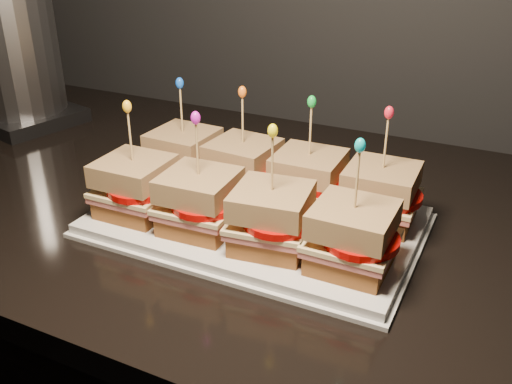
% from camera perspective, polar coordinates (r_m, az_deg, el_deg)
% --- Properties ---
extents(granite_slab, '(2.16, 0.75, 0.04)m').
position_cam_1_polar(granite_slab, '(0.84, 6.86, -3.30)').
color(granite_slab, black).
rests_on(granite_slab, cabinet).
extents(platter, '(0.43, 0.27, 0.02)m').
position_cam_1_polar(platter, '(0.79, 0.00, -2.99)').
color(platter, silver).
rests_on(platter, granite_slab).
extents(platter_rim, '(0.44, 0.28, 0.01)m').
position_cam_1_polar(platter_rim, '(0.79, 0.00, -3.36)').
color(platter_rim, silver).
rests_on(platter_rim, granite_slab).
extents(sandwich_0_bread_bot, '(0.09, 0.09, 0.02)m').
position_cam_1_polar(sandwich_0_bread_bot, '(0.90, -7.12, 2.06)').
color(sandwich_0_bread_bot, brown).
rests_on(sandwich_0_bread_bot, platter).
extents(sandwich_0_ham, '(0.10, 0.10, 0.01)m').
position_cam_1_polar(sandwich_0_ham, '(0.89, -7.18, 3.01)').
color(sandwich_0_ham, '#B4564E').
rests_on(sandwich_0_ham, sandwich_0_bread_bot).
extents(sandwich_0_cheese, '(0.10, 0.10, 0.01)m').
position_cam_1_polar(sandwich_0_cheese, '(0.89, -7.20, 3.43)').
color(sandwich_0_cheese, beige).
rests_on(sandwich_0_cheese, sandwich_0_ham).
extents(sandwich_0_tomato, '(0.09, 0.09, 0.01)m').
position_cam_1_polar(sandwich_0_tomato, '(0.88, -6.78, 3.61)').
color(sandwich_0_tomato, '#B80804').
rests_on(sandwich_0_tomato, sandwich_0_cheese).
extents(sandwich_0_bread_top, '(0.09, 0.09, 0.03)m').
position_cam_1_polar(sandwich_0_bread_top, '(0.88, -7.30, 5.07)').
color(sandwich_0_bread_top, '#61330F').
rests_on(sandwich_0_bread_top, sandwich_0_tomato).
extents(sandwich_0_pick, '(0.00, 0.00, 0.09)m').
position_cam_1_polar(sandwich_0_pick, '(0.86, -7.47, 7.88)').
color(sandwich_0_pick, tan).
rests_on(sandwich_0_pick, sandwich_0_bread_top).
extents(sandwich_0_frill, '(0.01, 0.01, 0.02)m').
position_cam_1_polar(sandwich_0_frill, '(0.85, -7.65, 10.75)').
color(sandwich_0_frill, blue).
rests_on(sandwich_0_frill, sandwich_0_pick).
extents(sandwich_1_bread_bot, '(0.09, 0.09, 0.02)m').
position_cam_1_polar(sandwich_1_bread_bot, '(0.85, -1.28, 0.83)').
color(sandwich_1_bread_bot, brown).
rests_on(sandwich_1_bread_bot, platter).
extents(sandwich_1_ham, '(0.10, 0.10, 0.01)m').
position_cam_1_polar(sandwich_1_ham, '(0.84, -1.29, 1.83)').
color(sandwich_1_ham, '#B4564E').
rests_on(sandwich_1_ham, sandwich_1_bread_bot).
extents(sandwich_1_cheese, '(0.11, 0.10, 0.01)m').
position_cam_1_polar(sandwich_1_cheese, '(0.84, -1.30, 2.26)').
color(sandwich_1_cheese, beige).
rests_on(sandwich_1_cheese, sandwich_1_ham).
extents(sandwich_1_tomato, '(0.09, 0.09, 0.01)m').
position_cam_1_polar(sandwich_1_tomato, '(0.83, -0.75, 2.44)').
color(sandwich_1_tomato, '#B80804').
rests_on(sandwich_1_tomato, sandwich_1_cheese).
extents(sandwich_1_bread_top, '(0.10, 0.10, 0.03)m').
position_cam_1_polar(sandwich_1_bread_top, '(0.83, -1.32, 3.99)').
color(sandwich_1_bread_top, '#61330F').
rests_on(sandwich_1_bread_top, sandwich_1_tomato).
extents(sandwich_1_pick, '(0.00, 0.00, 0.09)m').
position_cam_1_polar(sandwich_1_pick, '(0.82, -1.35, 6.94)').
color(sandwich_1_pick, tan).
rests_on(sandwich_1_pick, sandwich_1_bread_top).
extents(sandwich_1_frill, '(0.01, 0.01, 0.02)m').
position_cam_1_polar(sandwich_1_frill, '(0.80, -1.38, 9.98)').
color(sandwich_1_frill, orange).
rests_on(sandwich_1_frill, sandwich_1_pick).
extents(sandwich_2_bread_bot, '(0.09, 0.09, 0.02)m').
position_cam_1_polar(sandwich_2_bread_bot, '(0.81, 5.16, -0.54)').
color(sandwich_2_bread_bot, brown).
rests_on(sandwich_2_bread_bot, platter).
extents(sandwich_2_ham, '(0.10, 0.10, 0.01)m').
position_cam_1_polar(sandwich_2_ham, '(0.81, 5.21, 0.50)').
color(sandwich_2_ham, '#B4564E').
rests_on(sandwich_2_ham, sandwich_2_bread_bot).
extents(sandwich_2_cheese, '(0.10, 0.10, 0.01)m').
position_cam_1_polar(sandwich_2_cheese, '(0.80, 5.23, 0.95)').
color(sandwich_2_cheese, beige).
rests_on(sandwich_2_cheese, sandwich_2_ham).
extents(sandwich_2_tomato, '(0.09, 0.09, 0.01)m').
position_cam_1_polar(sandwich_2_tomato, '(0.79, 5.90, 1.11)').
color(sandwich_2_tomato, '#B80804').
rests_on(sandwich_2_tomato, sandwich_2_cheese).
extents(sandwich_2_bread_top, '(0.09, 0.09, 0.03)m').
position_cam_1_polar(sandwich_2_bread_top, '(0.79, 5.31, 2.74)').
color(sandwich_2_bread_top, '#61330F').
rests_on(sandwich_2_bread_top, sandwich_2_tomato).
extents(sandwich_2_pick, '(0.00, 0.00, 0.09)m').
position_cam_1_polar(sandwich_2_pick, '(0.78, 5.45, 5.81)').
color(sandwich_2_pick, tan).
rests_on(sandwich_2_pick, sandwich_2_bread_top).
extents(sandwich_2_frill, '(0.01, 0.01, 0.02)m').
position_cam_1_polar(sandwich_2_frill, '(0.76, 5.59, 8.98)').
color(sandwich_2_frill, green).
rests_on(sandwich_2_frill, sandwich_2_pick).
extents(sandwich_3_bread_bot, '(0.09, 0.09, 0.02)m').
position_cam_1_polar(sandwich_3_bread_bot, '(0.79, 12.13, -2.00)').
color(sandwich_3_bread_bot, brown).
rests_on(sandwich_3_bread_bot, platter).
extents(sandwich_3_ham, '(0.10, 0.10, 0.01)m').
position_cam_1_polar(sandwich_3_ham, '(0.78, 12.24, -0.95)').
color(sandwich_3_ham, '#B4564E').
rests_on(sandwich_3_ham, sandwich_3_bread_bot).
extents(sandwich_3_cheese, '(0.10, 0.10, 0.01)m').
position_cam_1_polar(sandwich_3_cheese, '(0.78, 12.29, -0.49)').
color(sandwich_3_cheese, beige).
rests_on(sandwich_3_cheese, sandwich_3_ham).
extents(sandwich_3_tomato, '(0.09, 0.09, 0.01)m').
position_cam_1_polar(sandwich_3_tomato, '(0.77, 13.09, -0.35)').
color(sandwich_3_tomato, '#B80804').
rests_on(sandwich_3_tomato, sandwich_3_cheese).
extents(sandwich_3_bread_top, '(0.09, 0.09, 0.03)m').
position_cam_1_polar(sandwich_3_bread_top, '(0.77, 12.48, 1.34)').
color(sandwich_3_bread_top, '#61330F').
rests_on(sandwich_3_bread_top, sandwich_3_tomato).
extents(sandwich_3_pick, '(0.00, 0.00, 0.09)m').
position_cam_1_polar(sandwich_3_pick, '(0.75, 12.82, 4.49)').
color(sandwich_3_pick, tan).
rests_on(sandwich_3_pick, sandwich_3_bread_top).
extents(sandwich_3_frill, '(0.01, 0.01, 0.02)m').
position_cam_1_polar(sandwich_3_frill, '(0.73, 13.16, 7.75)').
color(sandwich_3_frill, red).
rests_on(sandwich_3_frill, sandwich_3_pick).
extents(sandwich_4_bread_bot, '(0.09, 0.09, 0.02)m').
position_cam_1_polar(sandwich_4_bread_bot, '(0.81, -11.80, -1.18)').
color(sandwich_4_bread_bot, brown).
rests_on(sandwich_4_bread_bot, platter).
extents(sandwich_4_ham, '(0.10, 0.10, 0.01)m').
position_cam_1_polar(sandwich_4_ham, '(0.80, -11.91, -0.15)').
color(sandwich_4_ham, '#B4564E').
rests_on(sandwich_4_ham, sandwich_4_bread_bot).
extents(sandwich_4_cheese, '(0.10, 0.10, 0.01)m').
position_cam_1_polar(sandwich_4_cheese, '(0.80, -11.95, 0.30)').
color(sandwich_4_cheese, beige).
rests_on(sandwich_4_cheese, sandwich_4_ham).
extents(sandwich_4_tomato, '(0.09, 0.09, 0.01)m').
position_cam_1_polar(sandwich_4_tomato, '(0.79, -11.57, 0.45)').
color(sandwich_4_tomato, '#B80804').
rests_on(sandwich_4_tomato, sandwich_4_cheese).
extents(sandwich_4_bread_top, '(0.09, 0.09, 0.03)m').
position_cam_1_polar(sandwich_4_bread_top, '(0.79, -12.14, 2.09)').
color(sandwich_4_bread_top, '#61330F').
rests_on(sandwich_4_bread_top, sandwich_4_tomato).
extents(sandwich_4_pick, '(0.00, 0.00, 0.09)m').
position_cam_1_polar(sandwich_4_pick, '(0.77, -12.45, 5.17)').
color(sandwich_4_pick, tan).
rests_on(sandwich_4_pick, sandwich_4_bread_top).
extents(sandwich_4_frill, '(0.01, 0.01, 0.02)m').
position_cam_1_polar(sandwich_4_frill, '(0.76, -12.78, 8.34)').
color(sandwich_4_frill, yellow).
rests_on(sandwich_4_frill, sandwich_4_pick).
extents(sandwich_5_bread_bot, '(0.09, 0.09, 0.02)m').
position_cam_1_polar(sandwich_5_bread_bot, '(0.76, -5.57, -2.78)').
color(sandwich_5_bread_bot, brown).
rests_on(sandwich_5_bread_bot, platter).
extents(sandwich_5_ham, '(0.10, 0.10, 0.01)m').
position_cam_1_polar(sandwich_5_ham, '(0.75, -5.62, -1.69)').
color(sandwich_5_ham, '#B4564E').
rests_on(sandwich_5_ham, sandwich_5_bread_bot).
extents(sandwich_5_cheese, '(0.10, 0.10, 0.01)m').
position_cam_1_polar(sandwich_5_cheese, '(0.75, -5.64, -1.21)').
color(sandwich_5_cheese, beige).
rests_on(sandwich_5_cheese, sandwich_5_ham).
extents(sandwich_5_tomato, '(0.09, 0.09, 0.01)m').
position_cam_1_polar(sandwich_5_tomato, '(0.73, -5.11, -1.08)').
color(sandwich_5_tomato, '#B80804').
rests_on(sandwich_5_tomato, sandwich_5_cheese).
extents(sandwich_5_bread_top, '(0.09, 0.09, 0.03)m').
position_cam_1_polar(sandwich_5_bread_top, '(0.73, -5.74, 0.69)').
color(sandwich_5_bread_top, '#61330F').
rests_on(sandwich_5_bread_top, sandwich_5_tomato).
extents(sandwich_5_pick, '(0.00, 0.00, 0.09)m').
position_cam_1_polar(sandwich_5_pick, '(0.71, -5.90, 3.97)').
color(sandwich_5_pick, tan).
rests_on(sandwich_5_pick, sandwich_5_bread_top).
extents(sandwich_5_frill, '(0.01, 0.01, 0.02)m').
position_cam_1_polar(sandwich_5_frill, '(0.70, -6.07, 7.38)').
color(sandwich_5_frill, '#CE18C7').
rests_on(sandwich_5_frill, sandwich_5_pick).
extents(sandwich_6_bread_bot, '(0.10, 0.10, 0.02)m').
position_cam_1_polar(sandwich_6_bread_bot, '(0.71, 1.53, -4.55)').
color(sandwich_6_bread_bot, brown).
rests_on(sandwich_6_bread_bot, platter).
extents(sandwich_6_ham, '(0.11, 0.11, 0.01)m').
position_cam_1_polar(sandwich_6_ham, '(0.71, 1.55, -3.41)').
color(sandwich_6_ham, '#B4564E').
rests_on(sandwich_6_ham, sandwich_6_bread_bot).
extents(sandwich_6_cheese, '(0.11, 0.11, 0.01)m').
position_cam_1_polar(sandwich_6_cheese, '(0.70, 1.56, -2.92)').
color(sandwich_6_cheese, beige).
rests_on(sandwich_6_cheese, sandwich_6_ham).
extents(sandwich_6_tomato, '(0.09, 0.09, 0.01)m').
position_cam_1_polar(sandwich_6_tomato, '(0.69, 2.26, -2.81)').
color(sandwich_6_tomato, '#B80804').
rests_on(sandwich_6_tomato, sandwich_6_cheese).
extents(sandwich_6_bread_top, '(0.10, 0.10, 0.03)m').
position_cam_1_polar(sandwich_6_bread_top, '(0.69, 1.58, -0.93)').
color(sandwich_6_bread_top, '#61330F').
rests_on(sandwich_6_bread_top, sandwich_6_tomato).
extents(sandwich_6_pick, '(0.00, 0.00, 0.09)m').
position_cam_1_polar(sandwich_6_pick, '(0.67, 1.63, 2.52)').
color(sandwich_6_pick, tan).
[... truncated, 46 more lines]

